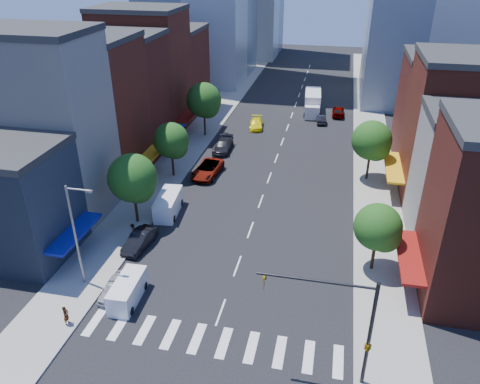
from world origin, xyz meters
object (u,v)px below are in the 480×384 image
(cargo_van_far, at_px, (168,205))
(pedestrian_far, at_px, (133,232))
(parked_car_front, at_px, (114,288))
(parked_car_second, at_px, (140,240))
(parked_car_rear, at_px, (223,146))
(parked_car_third, at_px, (207,169))
(traffic_car_far, at_px, (338,111))
(traffic_car_oncoming, at_px, (321,119))
(pedestrian_near, at_px, (66,315))
(box_truck, at_px, (312,103))
(taxi, at_px, (256,124))
(cargo_van_near, at_px, (127,292))

(cargo_van_far, relative_size, pedestrian_far, 3.01)
(parked_car_front, relative_size, cargo_van_far, 0.75)
(parked_car_second, bearing_deg, pedestrian_far, 150.63)
(parked_car_rear, bearing_deg, parked_car_third, -91.56)
(cargo_van_far, distance_m, traffic_car_far, 39.61)
(parked_car_third, xyz_separation_m, traffic_car_far, (14.97, 26.28, -0.01))
(parked_car_rear, xyz_separation_m, traffic_car_far, (14.97, 18.42, 0.03))
(traffic_car_oncoming, relative_size, pedestrian_far, 2.23)
(cargo_van_far, relative_size, traffic_car_far, 1.09)
(parked_car_rear, relative_size, pedestrian_near, 3.39)
(parked_car_second, bearing_deg, box_truck, 80.24)
(taxi, height_order, traffic_car_far, traffic_car_far)
(parked_car_third, bearing_deg, traffic_car_far, 64.89)
(cargo_van_near, relative_size, cargo_van_far, 0.86)
(parked_car_second, height_order, traffic_car_far, traffic_car_far)
(traffic_car_oncoming, bearing_deg, parked_car_front, 67.26)
(parked_car_second, distance_m, traffic_car_oncoming, 40.95)
(traffic_car_far, distance_m, pedestrian_far, 45.36)
(parked_car_third, relative_size, cargo_van_near, 1.31)
(cargo_van_near, relative_size, traffic_car_oncoming, 1.16)
(traffic_car_oncoming, height_order, traffic_car_far, traffic_car_far)
(parked_car_second, height_order, traffic_car_oncoming, parked_car_second)
(parked_car_second, relative_size, traffic_car_far, 0.96)
(parked_car_second, bearing_deg, parked_car_front, -78.21)
(traffic_car_far, relative_size, pedestrian_near, 3.00)
(parked_car_third, height_order, taxi, parked_car_third)
(cargo_van_far, xyz_separation_m, traffic_car_oncoming, (13.93, 31.97, -0.42))
(box_truck, distance_m, pedestrian_near, 55.67)
(parked_car_front, xyz_separation_m, pedestrian_far, (-1.62, 7.45, 0.35))
(cargo_van_near, xyz_separation_m, pedestrian_near, (-3.26, -3.43, 0.01))
(parked_car_third, relative_size, traffic_car_far, 1.24)
(parked_car_second, relative_size, parked_car_rear, 0.85)
(parked_car_second, xyz_separation_m, taxi, (4.80, 33.88, -0.07))
(parked_car_front, distance_m, cargo_van_far, 13.09)
(cargo_van_far, bearing_deg, taxi, 75.66)
(taxi, bearing_deg, cargo_van_near, -101.73)
(parked_car_front, height_order, parked_car_second, parked_car_second)
(taxi, bearing_deg, parked_car_rear, -113.62)
(parked_car_third, bearing_deg, pedestrian_far, -96.48)
(taxi, xyz_separation_m, traffic_car_oncoming, (9.61, 4.45, -0.05))
(cargo_van_near, bearing_deg, pedestrian_near, -135.68)
(parked_car_second, relative_size, taxi, 0.97)
(pedestrian_near, relative_size, pedestrian_far, 0.92)
(box_truck, xyz_separation_m, pedestrian_far, (-13.62, -42.49, -0.58))
(cargo_van_near, distance_m, cargo_van_far, 13.71)
(parked_car_second, bearing_deg, pedestrian_near, -90.19)
(parked_car_front, relative_size, parked_car_rear, 0.72)
(cargo_van_near, distance_m, pedestrian_near, 4.74)
(parked_car_front, relative_size, pedestrian_near, 2.46)
(cargo_van_far, xyz_separation_m, pedestrian_far, (-1.48, -5.64, -0.05))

